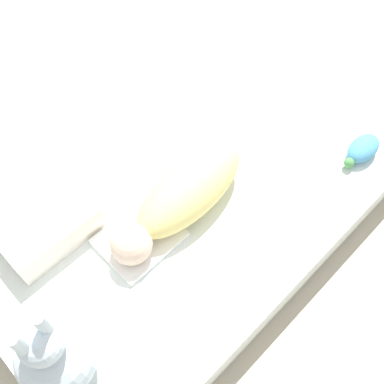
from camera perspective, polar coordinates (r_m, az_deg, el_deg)
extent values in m
plane|color=#B2A893|center=(1.75, 0.23, -3.86)|extent=(12.00, 12.00, 0.00)
cube|color=white|center=(1.67, 0.24, -2.33)|extent=(1.57, 0.92, 0.19)
cube|color=white|center=(1.51, -6.68, -5.81)|extent=(0.26, 0.22, 0.02)
ellipsoid|color=#EFDB7F|center=(1.51, -0.26, 0.33)|extent=(0.48, 0.22, 0.16)
sphere|color=beige|center=(1.43, -7.71, -6.57)|extent=(0.14, 0.14, 0.14)
cube|color=white|center=(1.59, -19.65, -2.30)|extent=(0.31, 0.38, 0.11)
sphere|color=silver|center=(1.32, -16.80, -19.42)|extent=(0.22, 0.22, 0.22)
sphere|color=silver|center=(1.18, -18.62, -17.71)|extent=(0.12, 0.12, 0.12)
cylinder|color=silver|center=(1.11, -18.44, -15.58)|extent=(0.03, 0.03, 0.09)
cylinder|color=silver|center=(1.11, -21.19, -17.55)|extent=(0.03, 0.03, 0.09)
ellipsoid|color=#4C99C6|center=(1.79, 20.93, 5.22)|extent=(0.15, 0.09, 0.07)
sphere|color=#4C934C|center=(1.74, 19.31, 3.52)|extent=(0.04, 0.04, 0.04)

